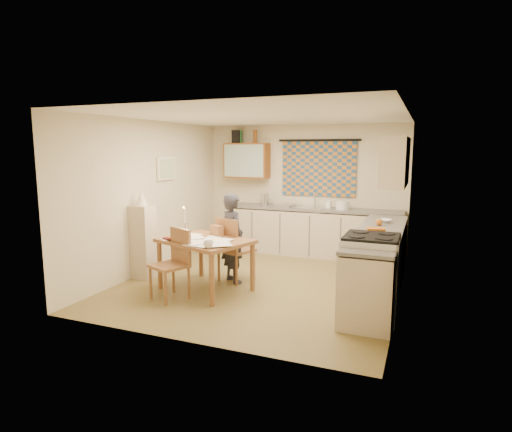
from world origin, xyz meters
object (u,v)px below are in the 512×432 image
at_px(counter_back, 313,232).
at_px(counter_right, 378,263).
at_px(chair_far, 236,261).
at_px(person, 233,238).
at_px(dining_table, 206,264).
at_px(stove, 370,277).
at_px(shelf_stand, 143,242).

distance_m(counter_back, counter_right, 2.36).
distance_m(counter_back, chair_far, 2.18).
bearing_deg(person, dining_table, 104.90).
bearing_deg(counter_back, chair_far, -108.84).
height_order(counter_back, dining_table, counter_back).
distance_m(stove, person, 2.25).
distance_m(counter_right, stove, 0.89).
relative_size(chair_far, person, 0.73).
height_order(dining_table, shelf_stand, shelf_stand).
relative_size(counter_back, dining_table, 2.27).
xyz_separation_m(chair_far, person, (-0.02, -0.04, 0.38)).
relative_size(counter_right, stove, 2.90).
relative_size(stove, chair_far, 1.01).
xyz_separation_m(counter_back, dining_table, (-0.93, -2.60, -0.07)).
bearing_deg(person, chair_far, -80.85).
height_order(stove, dining_table, stove).
bearing_deg(stove, counter_back, 116.91).
bearing_deg(shelf_stand, counter_back, 49.00).
distance_m(counter_back, stove, 3.12).
xyz_separation_m(dining_table, shelf_stand, (-1.20, 0.15, 0.20)).
bearing_deg(person, stove, -160.18).
distance_m(counter_back, person, 2.24).
bearing_deg(dining_table, shelf_stand, -168.58).
height_order(counter_right, shelf_stand, shelf_stand).
bearing_deg(stove, counter_right, 90.00).
distance_m(counter_back, dining_table, 2.77).
height_order(dining_table, chair_far, chair_far).
bearing_deg(dining_table, counter_right, 35.64).
bearing_deg(chair_far, person, 82.54).
bearing_deg(dining_table, counter_back, 89.02).
height_order(dining_table, person, person).
bearing_deg(shelf_stand, person, 13.78).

